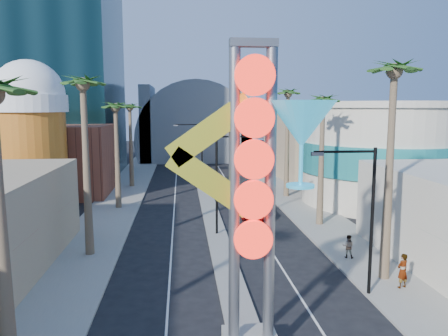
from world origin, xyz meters
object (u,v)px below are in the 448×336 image
pedestrian_a (403,271)px  neon_sign (273,179)px  red_pickup (254,207)px  pedestrian_b (348,246)px

pedestrian_a → neon_sign: bearing=12.6°
neon_sign → red_pickup: (3.14, 22.90, -6.50)m
red_pickup → pedestrian_b: size_ratio=3.75×
red_pickup → pedestrian_b: pedestrian_b is taller
red_pickup → neon_sign: bearing=-96.4°
pedestrian_a → pedestrian_b: bearing=-97.8°
pedestrian_b → red_pickup: bearing=-48.0°
red_pickup → pedestrian_a: pedestrian_a is taller
pedestrian_a → red_pickup: bearing=-93.3°
neon_sign → pedestrian_a: (8.51, 5.56, -6.18)m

